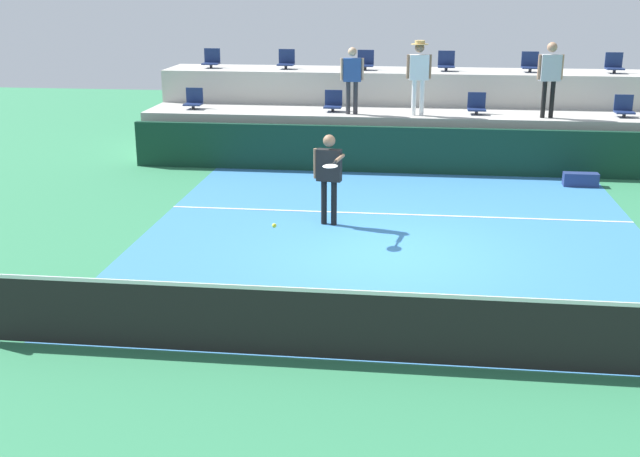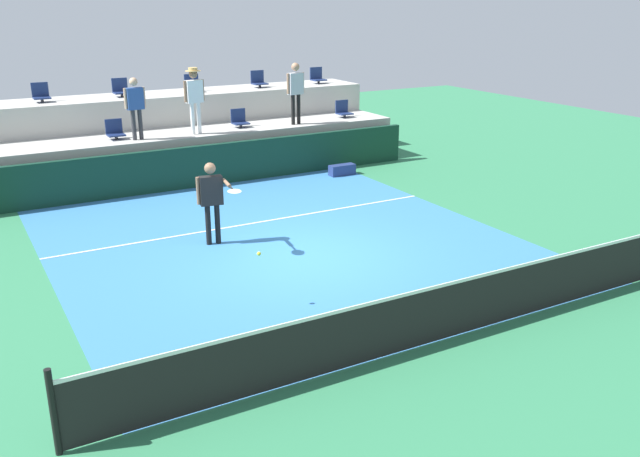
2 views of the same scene
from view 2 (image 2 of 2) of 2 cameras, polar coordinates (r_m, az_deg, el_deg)
The scene contains 21 objects.
ground_plane at distance 13.31m, azimuth -1.44°, elevation -2.43°, with size 40.00×40.00×0.00m, color #2D754C.
court_inner_paint at distance 14.15m, azimuth -3.34°, elevation -1.13°, with size 9.00×10.00×0.01m, color teal.
court_service_line at distance 15.35m, azimuth -5.65°, elevation 0.44°, with size 9.00×0.06×0.00m, color white.
tennis_net at distance 10.05m, azimuth 9.39°, elevation -6.95°, with size 10.48×0.08×1.07m.
sponsor_backboard at distance 18.44m, azimuth -10.28°, elevation 5.12°, with size 13.00×0.16×1.10m, color #0F3323.
seating_tier_lower at distance 19.63m, azimuth -11.57°, elevation 6.09°, with size 13.00×1.80×1.25m, color #ADAAA3.
seating_tier_upper at distance 21.23m, azimuth -13.19°, elevation 8.09°, with size 13.00×1.80×2.10m, color #ADAAA3.
stadium_chair_lower_left at distance 18.95m, azimuth -16.77°, elevation 7.82°, with size 0.44×0.40×0.52m.
stadium_chair_lower_right at distance 20.01m, azimuth -6.75°, elevation 9.03°, with size 0.44×0.40×0.52m.
stadium_chair_lower_far_right at distance 21.58m, azimuth 1.96°, elevation 9.86°, with size 0.44×0.40×0.52m.
stadium_chair_upper_left at distance 20.33m, azimuth -22.30°, elevation 10.36°, with size 0.44×0.40×0.52m.
stadium_chair_upper_mid_left at distance 20.71m, azimuth -16.32°, elevation 11.13°, with size 0.44×0.40×0.52m.
stadium_chair_upper_mid_right at distance 21.30m, azimuth -10.61°, elevation 11.75°, with size 0.44×0.40×0.52m.
stadium_chair_upper_right at distance 22.10m, azimuth -5.16°, elevation 12.23°, with size 0.44×0.40×0.52m.
stadium_chair_upper_far_right at distance 23.05m, azimuth -0.22°, elevation 12.57°, with size 0.44×0.40×0.52m.
tennis_player at distance 13.85m, azimuth -9.01°, elevation 2.76°, with size 0.59×1.25×1.71m.
spectator_in_white at distance 18.58m, azimuth -15.19°, elevation 10.10°, with size 0.57×0.23×1.61m.
spectator_with_hat at distance 19.01m, azimuth -10.47°, elevation 11.05°, with size 0.61×0.47×1.79m.
spectator_leaning_on_rail at distance 20.22m, azimuth -2.06°, elevation 11.73°, with size 0.62×0.27×1.77m.
tennis_ball at distance 10.87m, azimuth -5.13°, elevation -2.11°, with size 0.07×0.07×0.07m.
equipment_bag at distance 19.47m, azimuth 1.86°, elevation 4.92°, with size 0.76×0.28×0.30m, color navy.
Camera 2 is at (-5.79, -10.97, 4.82)m, focal length 38.27 mm.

